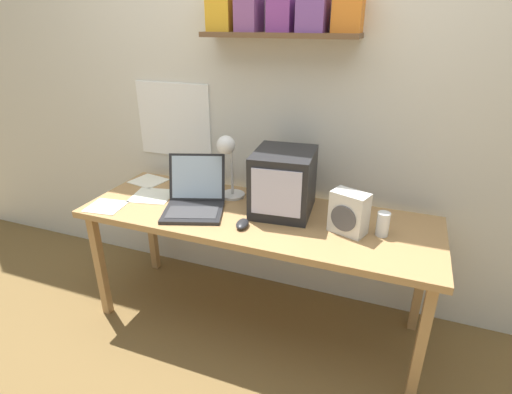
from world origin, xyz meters
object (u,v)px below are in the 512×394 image
juice_glass (383,225)px  open_notebook (106,206)px  corner_desk (256,224)px  crt_monitor (283,182)px  desk_lamp (228,158)px  computer_mouse (242,224)px  loose_paper_near_monitor (152,196)px  space_heater (349,213)px  printed_handout (149,181)px  laptop (195,197)px

juice_glass → open_notebook: juice_glass is taller
corner_desk → open_notebook: bearing=-165.5°
crt_monitor → desk_lamp: (-0.33, 0.03, 0.08)m
corner_desk → computer_mouse: 0.17m
juice_glass → loose_paper_near_monitor: (-1.28, -0.00, -0.05)m
space_heater → crt_monitor: bearing=-178.4°
space_heater → loose_paper_near_monitor: 1.13m
desk_lamp → juice_glass: bearing=-4.1°
open_notebook → space_heater: bearing=8.3°
computer_mouse → open_notebook: (-0.79, -0.05, -0.01)m
computer_mouse → crt_monitor: bearing=62.4°
printed_handout → space_heater: bearing=-9.6°
laptop → space_heater: (0.81, 0.02, 0.04)m
corner_desk → space_heater: size_ratio=9.04×
space_heater → computer_mouse: size_ratio=1.83×
corner_desk → desk_lamp: size_ratio=4.99×
crt_monitor → desk_lamp: bearing=168.9°
corner_desk → crt_monitor: bearing=39.4°
corner_desk → printed_handout: size_ratio=8.06×
desk_lamp → computer_mouse: (0.20, -0.28, -0.23)m
space_heater → computer_mouse: bearing=-145.6°
corner_desk → printed_handout: (-0.80, 0.20, 0.06)m
crt_monitor → computer_mouse: (-0.13, -0.25, -0.15)m
desk_lamp → crt_monitor: bearing=-1.8°
space_heater → desk_lamp: bearing=-172.8°
corner_desk → computer_mouse: bearing=-95.2°
loose_paper_near_monitor → printed_handout: (-0.16, 0.19, 0.00)m
laptop → open_notebook: laptop is taller
open_notebook → corner_desk: bearing=14.5°
laptop → printed_handout: bearing=134.1°
computer_mouse → printed_handout: size_ratio=0.49×
crt_monitor → computer_mouse: size_ratio=3.30×
corner_desk → laptop: 0.36m
desk_lamp → computer_mouse: size_ratio=3.31×
space_heater → open_notebook: space_heater is taller
juice_glass → computer_mouse: bearing=-166.1°
desk_lamp → printed_handout: 0.64m
space_heater → printed_handout: bearing=-170.2°
corner_desk → loose_paper_near_monitor: bearing=179.5°
crt_monitor → corner_desk: bearing=-145.9°
desk_lamp → loose_paper_near_monitor: size_ratio=1.42×
open_notebook → computer_mouse: bearing=3.9°
computer_mouse → loose_paper_near_monitor: size_ratio=0.43×
corner_desk → crt_monitor: size_ratio=5.00×
laptop → desk_lamp: size_ratio=1.13×
crt_monitor → loose_paper_near_monitor: size_ratio=1.42×
computer_mouse → loose_paper_near_monitor: bearing=165.9°
laptop → space_heater: bearing=-17.4°
printed_handout → open_notebook: 0.40m
computer_mouse → corner_desk: bearing=84.8°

